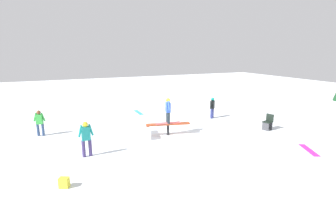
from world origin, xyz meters
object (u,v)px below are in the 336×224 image
bystander_teal (86,137)px  folding_chair (268,123)px  loose_snowboard_magenta (309,150)px  rail_feature (168,125)px  main_rider_on_rail (168,111)px  bystander_black (212,107)px  bystander_green (40,122)px  backpack_on_snow (64,183)px  loose_snowboard_cyan (138,112)px

bystander_teal → folding_chair: size_ratio=1.70×
loose_snowboard_magenta → rail_feature: bearing=73.2°
main_rider_on_rail → bystander_teal: bearing=-153.5°
rail_feature → folding_chair: bearing=-0.8°
main_rider_on_rail → bystander_black: (4.04, 2.00, -0.53)m
bystander_black → rail_feature: bearing=171.4°
rail_feature → bystander_teal: bystander_teal is taller
bystander_green → backpack_on_snow: (0.79, -6.11, -0.58)m
bystander_teal → loose_snowboard_cyan: bearing=-125.4°
rail_feature → main_rider_on_rail: 0.75m
loose_snowboard_cyan → main_rider_on_rail: bearing=-1.2°
bystander_black → loose_snowboard_cyan: bearing=103.6°
bystander_black → backpack_on_snow: (-9.30, -5.52, -0.59)m
bystander_green → bystander_black: (10.09, -0.59, 0.00)m
bystander_teal → bystander_green: bystander_teal is taller
loose_snowboard_magenta → folding_chair: folding_chair is taller
bystander_black → backpack_on_snow: size_ratio=3.98×
loose_snowboard_magenta → backpack_on_snow: size_ratio=4.25×
bystander_black → folding_chair: 3.72m
loose_snowboard_cyan → folding_chair: size_ratio=1.67×
bystander_black → bystander_green: bearing=141.7°
backpack_on_snow → folding_chair: bearing=-141.4°
bystander_black → loose_snowboard_cyan: bystander_black is taller
loose_snowboard_magenta → backpack_on_snow: bearing=110.8°
main_rider_on_rail → bystander_green: bearing=167.6°
bystander_green → loose_snowboard_magenta: bystander_green is taller
bystander_black → loose_snowboard_magenta: bystander_black is taller
rail_feature → bystander_black: bearing=40.3°
main_rider_on_rail → loose_snowboard_cyan: size_ratio=0.92×
loose_snowboard_magenta → folding_chair: bearing=15.1°
bystander_green → loose_snowboard_cyan: bystander_green is taller
bystander_black → backpack_on_snow: bystander_black is taller
bystander_black → backpack_on_snow: 10.83m
main_rider_on_rail → loose_snowboard_magenta: bearing=-32.5°
bystander_teal → bystander_green: size_ratio=1.11×
bystander_teal → bystander_black: 8.87m
rail_feature → bystander_green: 6.58m
loose_snowboard_magenta → folding_chair: (0.62, 3.09, 0.40)m
main_rider_on_rail → folding_chair: 5.68m
backpack_on_snow → loose_snowboard_magenta: bearing=-158.2°
bystander_teal → bystander_black: bystander_teal is taller
main_rider_on_rail → folding_chair: size_ratio=1.54×
bystander_green → loose_snowboard_cyan: bearing=44.5°
bystander_teal → bystander_black: size_ratio=1.11×
bystander_green → loose_snowboard_magenta: bearing=-13.5°
folding_chair → bystander_teal: bearing=-105.5°
rail_feature → bystander_black: 4.52m
bystander_teal → backpack_on_snow: 2.64m
main_rider_on_rail → bystander_black: main_rider_on_rail is taller
bystander_black → folding_chair: bystander_black is taller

